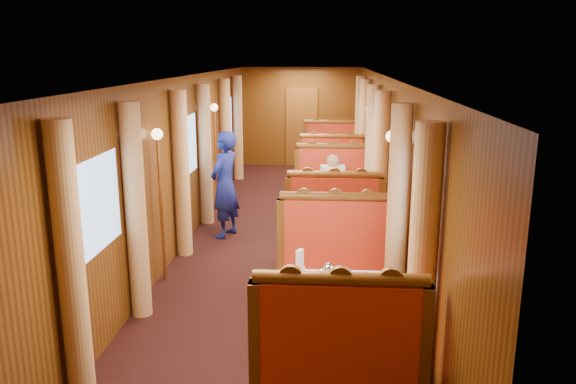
# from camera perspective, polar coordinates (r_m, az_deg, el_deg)

# --- Properties ---
(floor) EXTENTS (3.00, 12.00, 0.01)m
(floor) POSITION_cam_1_polar(r_m,az_deg,el_deg) (8.83, -0.40, -4.77)
(floor) COLOR black
(floor) RESTS_ON ground
(ceiling) EXTENTS (3.00, 12.00, 0.01)m
(ceiling) POSITION_cam_1_polar(r_m,az_deg,el_deg) (8.37, -0.43, 11.67)
(ceiling) COLOR silver
(ceiling) RESTS_ON wall_left
(wall_far) EXTENTS (3.00, 0.01, 2.50)m
(wall_far) POSITION_cam_1_polar(r_m,az_deg,el_deg) (14.44, 1.40, 7.61)
(wall_far) COLOR brown
(wall_far) RESTS_ON floor
(wall_left) EXTENTS (0.01, 12.00, 2.50)m
(wall_left) POSITION_cam_1_polar(r_m,az_deg,el_deg) (8.75, -10.27, 3.31)
(wall_left) COLOR brown
(wall_left) RESTS_ON floor
(wall_right) EXTENTS (0.01, 12.00, 2.50)m
(wall_right) POSITION_cam_1_polar(r_m,az_deg,el_deg) (8.53, 9.70, 3.06)
(wall_right) COLOR brown
(wall_right) RESTS_ON floor
(doorway_far) EXTENTS (0.80, 0.04, 2.00)m
(doorway_far) POSITION_cam_1_polar(r_m,az_deg,el_deg) (14.44, 1.39, 6.61)
(doorway_far) COLOR brown
(doorway_far) RESTS_ON floor
(table_near) EXTENTS (1.05, 0.72, 0.75)m
(table_near) POSITION_cam_1_polar(r_m,az_deg,el_deg) (5.43, 4.85, -12.96)
(table_near) COLOR white
(table_near) RESTS_ON floor
(banquette_near_fwd) EXTENTS (1.30, 0.55, 1.34)m
(banquette_near_fwd) POSITION_cam_1_polar(r_m,az_deg,el_deg) (4.52, 5.05, -18.22)
(banquette_near_fwd) COLOR red
(banquette_near_fwd) RESTS_ON floor
(banquette_near_aft) EXTENTS (1.30, 0.55, 1.34)m
(banquette_near_aft) POSITION_cam_1_polar(r_m,az_deg,el_deg) (6.33, 4.73, -8.43)
(banquette_near_aft) COLOR red
(banquette_near_aft) RESTS_ON floor
(table_mid) EXTENTS (1.05, 0.72, 0.75)m
(table_mid) POSITION_cam_1_polar(r_m,az_deg,el_deg) (8.69, 4.54, -2.52)
(table_mid) COLOR white
(table_mid) RESTS_ON floor
(banquette_mid_fwd) EXTENTS (1.30, 0.55, 1.34)m
(banquette_mid_fwd) POSITION_cam_1_polar(r_m,az_deg,el_deg) (7.71, 4.61, -4.29)
(banquette_mid_fwd) COLOR red
(banquette_mid_fwd) RESTS_ON floor
(banquette_mid_aft) EXTENTS (1.30, 0.55, 1.34)m
(banquette_mid_aft) POSITION_cam_1_polar(r_m,az_deg,el_deg) (9.66, 4.49, -0.55)
(banquette_mid_aft) COLOR red
(banquette_mid_aft) RESTS_ON floor
(table_far) EXTENTS (1.05, 0.72, 0.75)m
(table_far) POSITION_cam_1_polar(r_m,az_deg,el_deg) (12.09, 4.40, 2.15)
(table_far) COLOR white
(table_far) RESTS_ON floor
(banquette_far_fwd) EXTENTS (1.30, 0.55, 1.34)m
(banquette_far_fwd) POSITION_cam_1_polar(r_m,az_deg,el_deg) (11.09, 4.43, 1.34)
(banquette_far_fwd) COLOR red
(banquette_far_fwd) RESTS_ON floor
(banquette_far_aft) EXTENTS (1.30, 0.55, 1.34)m
(banquette_far_aft) POSITION_cam_1_polar(r_m,az_deg,el_deg) (13.08, 4.38, 3.26)
(banquette_far_aft) COLOR red
(banquette_far_aft) RESTS_ON floor
(tea_tray) EXTENTS (0.36, 0.29, 0.01)m
(tea_tray) POSITION_cam_1_polar(r_m,az_deg,el_deg) (5.23, 3.57, -9.40)
(tea_tray) COLOR silver
(tea_tray) RESTS_ON table_near
(teapot_left) EXTENTS (0.18, 0.16, 0.13)m
(teapot_left) POSITION_cam_1_polar(r_m,az_deg,el_deg) (5.14, 3.34, -9.13)
(teapot_left) COLOR silver
(teapot_left) RESTS_ON tea_tray
(teapot_right) EXTENTS (0.19, 0.17, 0.13)m
(teapot_right) POSITION_cam_1_polar(r_m,az_deg,el_deg) (5.11, 4.37, -9.27)
(teapot_right) COLOR silver
(teapot_right) RESTS_ON tea_tray
(teapot_back) EXTENTS (0.19, 0.16, 0.14)m
(teapot_back) POSITION_cam_1_polar(r_m,az_deg,el_deg) (5.28, 4.11, -8.43)
(teapot_back) COLOR silver
(teapot_back) RESTS_ON tea_tray
(fruit_plate) EXTENTS (0.24, 0.24, 0.05)m
(fruit_plate) POSITION_cam_1_polar(r_m,az_deg,el_deg) (5.20, 8.59, -9.51)
(fruit_plate) COLOR white
(fruit_plate) RESTS_ON table_near
(cup_inboard) EXTENTS (0.08, 0.08, 0.26)m
(cup_inboard) POSITION_cam_1_polar(r_m,az_deg,el_deg) (5.37, 1.05, -7.58)
(cup_inboard) COLOR white
(cup_inboard) RESTS_ON table_near
(cup_outboard) EXTENTS (0.08, 0.08, 0.26)m
(cup_outboard) POSITION_cam_1_polar(r_m,az_deg,el_deg) (5.42, 1.34, -7.40)
(cup_outboard) COLOR white
(cup_outboard) RESTS_ON table_near
(rose_vase_mid) EXTENTS (0.06, 0.06, 0.36)m
(rose_vase_mid) POSITION_cam_1_polar(r_m,az_deg,el_deg) (8.54, 4.57, 1.02)
(rose_vase_mid) COLOR silver
(rose_vase_mid) RESTS_ON table_mid
(rose_vase_far) EXTENTS (0.06, 0.06, 0.36)m
(rose_vase_far) POSITION_cam_1_polar(r_m,az_deg,el_deg) (12.01, 4.47, 4.75)
(rose_vase_far) COLOR silver
(rose_vase_far) RESTS_ON table_far
(window_left_near) EXTENTS (0.01, 1.20, 0.90)m
(window_left_near) POSITION_cam_1_polar(r_m,az_deg,el_deg) (5.46, -19.06, -1.44)
(window_left_near) COLOR #81ADE3
(window_left_near) RESTS_ON wall_left
(curtain_left_near_a) EXTENTS (0.22, 0.22, 2.35)m
(curtain_left_near_a) POSITION_cam_1_polar(r_m,az_deg,el_deg) (4.82, -21.20, -7.05)
(curtain_left_near_a) COLOR tan
(curtain_left_near_a) RESTS_ON floor
(curtain_left_near_b) EXTENTS (0.22, 0.22, 2.35)m
(curtain_left_near_b) POSITION_cam_1_polar(r_m,az_deg,el_deg) (6.19, -15.21, -2.03)
(curtain_left_near_b) COLOR tan
(curtain_left_near_b) RESTS_ON floor
(window_right_near) EXTENTS (0.01, 1.20, 0.90)m
(window_right_near) POSITION_cam_1_polar(r_m,az_deg,el_deg) (5.10, 13.38, -2.08)
(window_right_near) COLOR #81ADE3
(window_right_near) RESTS_ON wall_right
(curtain_right_near_a) EXTENTS (0.22, 0.22, 2.35)m
(curtain_right_near_a) POSITION_cam_1_polar(r_m,az_deg,el_deg) (4.45, 13.44, -8.24)
(curtain_right_near_a) COLOR tan
(curtain_right_near_a) RESTS_ON floor
(curtain_right_near_b) EXTENTS (0.22, 0.22, 2.35)m
(curtain_right_near_b) POSITION_cam_1_polar(r_m,az_deg,el_deg) (5.91, 11.03, -2.57)
(curtain_right_near_b) COLOR tan
(curtain_right_near_b) RESTS_ON floor
(window_left_mid) EXTENTS (0.01, 1.20, 0.90)m
(window_left_mid) POSITION_cam_1_polar(r_m,az_deg,el_deg) (8.72, -10.23, 4.60)
(window_left_mid) COLOR #81ADE3
(window_left_mid) RESTS_ON wall_left
(curtain_left_mid_a) EXTENTS (0.22, 0.22, 2.35)m
(curtain_left_mid_a) POSITION_cam_1_polar(r_m,az_deg,el_deg) (8.00, -10.75, 1.75)
(curtain_left_mid_a) COLOR tan
(curtain_left_mid_a) RESTS_ON floor
(curtain_left_mid_b) EXTENTS (0.22, 0.22, 2.35)m
(curtain_left_mid_b) POSITION_cam_1_polar(r_m,az_deg,el_deg) (9.49, -8.41, 3.72)
(curtain_left_mid_b) COLOR tan
(curtain_left_mid_b) RESTS_ON floor
(window_right_mid) EXTENTS (0.01, 1.20, 0.90)m
(window_right_mid) POSITION_cam_1_polar(r_m,az_deg,el_deg) (8.50, 9.65, 4.39)
(window_right_mid) COLOR #81ADE3
(window_right_mid) RESTS_ON wall_right
(curtain_right_mid_a) EXTENTS (0.22, 0.22, 2.35)m
(curtain_right_mid_a) POSITION_cam_1_polar(r_m,az_deg,el_deg) (7.78, 9.34, 1.46)
(curtain_right_mid_a) COLOR tan
(curtain_right_mid_a) RESTS_ON floor
(curtain_right_mid_b) EXTENTS (0.22, 0.22, 2.35)m
(curtain_right_mid_b) POSITION_cam_1_polar(r_m,az_deg,el_deg) (9.30, 8.48, 3.52)
(curtain_right_mid_b) COLOR tan
(curtain_right_mid_b) RESTS_ON floor
(window_left_far) EXTENTS (0.01, 1.20, 0.90)m
(window_left_far) POSITION_cam_1_polar(r_m,az_deg,el_deg) (12.11, -6.23, 7.28)
(window_left_far) COLOR #81ADE3
(window_left_far) RESTS_ON wall_left
(curtain_left_far_a) EXTENTS (0.22, 0.22, 2.35)m
(curtain_left_far_a) POSITION_cam_1_polar(r_m,az_deg,el_deg) (11.36, -6.35, 5.45)
(curtain_left_far_a) COLOR tan
(curtain_left_far_a) RESTS_ON floor
(curtain_left_far_b) EXTENTS (0.22, 0.22, 2.35)m
(curtain_left_far_b) POSITION_cam_1_polar(r_m,az_deg,el_deg) (12.89, -5.13, 6.47)
(curtain_left_far_b) COLOR tan
(curtain_left_far_b) RESTS_ON floor
(window_right_far) EXTENTS (0.01, 1.20, 0.90)m
(window_right_far) POSITION_cam_1_polar(r_m,az_deg,el_deg) (11.95, 8.05, 7.14)
(window_right_far) COLOR #81ADE3
(window_right_far) RESTS_ON wall_right
(curtain_right_far_a) EXTENTS (0.22, 0.22, 2.35)m
(curtain_right_far_a) POSITION_cam_1_polar(r_m,az_deg,el_deg) (11.21, 7.73, 5.29)
(curtain_right_far_a) COLOR tan
(curtain_right_far_a) RESTS_ON floor
(curtain_right_far_b) EXTENTS (0.22, 0.22, 2.35)m
(curtain_right_far_b) POSITION_cam_1_polar(r_m,az_deg,el_deg) (12.75, 7.29, 6.33)
(curtain_right_far_b) COLOR tan
(curtain_right_far_b) RESTS_ON floor
(sconce_left_fore) EXTENTS (0.14, 0.14, 1.95)m
(sconce_left_fore) POSITION_cam_1_polar(r_m,az_deg,el_deg) (7.05, -12.94, 1.76)
(sconce_left_fore) COLOR #BF8C3F
(sconce_left_fore) RESTS_ON floor
(sconce_right_fore) EXTENTS (0.14, 0.14, 1.95)m
(sconce_right_fore) POSITION_cam_1_polar(r_m,az_deg,el_deg) (6.79, 10.32, 1.43)
(sconce_right_fore) COLOR #BF8C3F
(sconce_right_fore) RESTS_ON floor
(sconce_left_aft) EXTENTS (0.14, 0.14, 1.95)m
(sconce_left_aft) POSITION_cam_1_polar(r_m,az_deg,el_deg) (10.40, -7.43, 5.80)
(sconce_left_aft) COLOR #BF8C3F
(sconce_left_aft) RESTS_ON floor
(sconce_right_aft) EXTENTS (0.14, 0.14, 1.95)m
(sconce_right_aft) POSITION_cam_1_polar(r_m,az_deg,el_deg) (10.22, 8.22, 5.64)
(sconce_right_aft) COLOR #BF8C3F
(sconce_right_aft) RESTS_ON floor
(steward) EXTENTS (0.59, 0.71, 1.68)m
(steward) POSITION_cam_1_polar(r_m,az_deg,el_deg) (8.79, -6.43, 0.74)
(steward) COLOR navy
(steward) RESTS_ON floor
(passenger) EXTENTS (0.40, 0.44, 0.76)m
(passenger) POSITION_cam_1_polar(r_m,az_deg,el_deg) (9.32, 4.54, 0.93)
(passenger) COLOR beige
(passenger) RESTS_ON banquette_mid_aft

